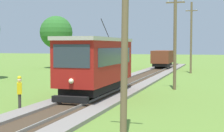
% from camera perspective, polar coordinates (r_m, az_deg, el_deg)
% --- Properties ---
extents(red_tram, '(2.60, 8.54, 4.79)m').
position_cam_1_polar(red_tram, '(21.90, -2.51, 0.46)').
color(red_tram, maroon).
rests_on(red_tram, rail_right).
extents(freight_car, '(2.40, 5.20, 2.31)m').
position_cam_1_polar(freight_car, '(48.13, 8.39, 1.28)').
color(freight_car, brown).
rests_on(freight_car, rail_right).
extents(utility_pole_near_tram, '(1.40, 0.66, 8.07)m').
position_cam_1_polar(utility_pole_near_tram, '(11.96, 2.17, 7.30)').
color(utility_pole_near_tram, brown).
rests_on(utility_pole_near_tram, ground).
extents(utility_pole_mid, '(1.40, 0.30, 7.43)m').
position_cam_1_polar(utility_pole_mid, '(26.10, 10.44, 4.43)').
color(utility_pole_mid, brown).
rests_on(utility_pole_mid, ground).
extents(utility_pole_far, '(1.40, 0.30, 8.48)m').
position_cam_1_polar(utility_pole_far, '(41.95, 13.04, 4.71)').
color(utility_pole_far, brown).
rests_on(utility_pole_far, ground).
extents(track_worker, '(0.40, 0.45, 1.78)m').
position_cam_1_polar(track_worker, '(18.12, -15.14, -4.12)').
color(track_worker, '#38332D').
rests_on(track_worker, ground).
extents(tree_left_far, '(4.76, 4.76, 7.65)m').
position_cam_1_polar(tree_left_far, '(50.85, -9.27, 5.56)').
color(tree_left_far, '#4C3823').
rests_on(tree_left_far, ground).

